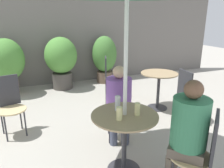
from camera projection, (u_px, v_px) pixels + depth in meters
storefront_wall at (58, 29)px, 5.84m from camera, size 10.00×0.06×3.00m
cafe_table_near at (124, 128)px, 2.55m from camera, size 0.77×0.77×0.75m
cafe_table_far at (159, 82)px, 4.37m from camera, size 0.73×0.73×0.75m
bistro_chair_0 at (202, 149)px, 2.19m from camera, size 0.50×0.50×0.94m
bistro_chair_1 at (118, 103)px, 3.37m from camera, size 0.46×0.48×0.94m
bistro_chair_2 at (188, 92)px, 3.84m from camera, size 0.45×0.44×0.94m
bistro_chair_3 at (9, 101)px, 3.44m from camera, size 0.45×0.47×0.94m
bistro_chair_4 at (110, 74)px, 5.04m from camera, size 0.48×0.46×0.94m
seated_person_0 at (188, 129)px, 2.21m from camera, size 0.47×0.47×1.26m
seated_person_1 at (119, 98)px, 3.17m from camera, size 0.41×0.43×1.17m
beer_glass_0 at (118, 103)px, 2.58m from camera, size 0.07×0.07×0.18m
beer_glass_1 at (119, 113)px, 2.35m from camera, size 0.07×0.07×0.14m
beer_glass_2 at (137, 109)px, 2.46m from camera, size 0.06×0.06×0.15m
potted_plant_0 at (7, 62)px, 5.09m from camera, size 0.81×0.81×1.35m
potted_plant_1 at (61, 59)px, 5.56m from camera, size 0.82×0.82×1.34m
potted_plant_2 at (104, 57)px, 6.11m from camera, size 0.68×0.68×1.31m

